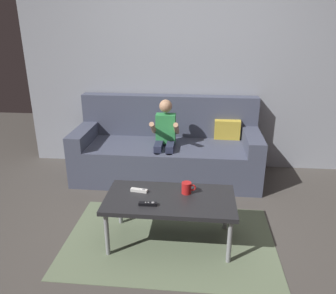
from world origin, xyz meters
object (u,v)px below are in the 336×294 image
Objects in this scene: person_seated_on_couch at (165,137)px; coffee_table at (170,202)px; game_remote_white_near_edge at (139,190)px; coffee_mug at (187,188)px; couch at (168,151)px; game_remote_black_center at (148,204)px.

coffee_table is (0.15, -1.09, -0.17)m from person_seated_on_couch.
game_remote_white_near_edge is 1.22× the size of coffee_mug.
game_remote_black_center is (-0.01, -1.40, 0.11)m from couch.
person_seated_on_couch is 6.51× the size of game_remote_white_near_edge.
coffee_table is at bearing -146.29° from coffee_mug.
coffee_mug reaches higher than game_remote_black_center.
game_remote_black_center is at bearing -142.31° from coffee_mug.
game_remote_white_near_edge and game_remote_black_center have the same top height.
game_remote_white_near_edge is at bearing -95.66° from couch.
coffee_table is at bearing 40.73° from game_remote_black_center.
couch reaches higher than coffee_mug.
person_seated_on_couch is 1.23m from game_remote_black_center.
game_remote_white_near_edge is (-0.12, -1.20, 0.11)m from couch.
coffee_table is 0.28m from game_remote_white_near_edge.
game_remote_white_near_edge is 0.23m from game_remote_black_center.
couch is at bearing 96.42° from coffee_table.
coffee_mug reaches higher than game_remote_white_near_edge.
game_remote_white_near_edge is at bearing 164.11° from coffee_table.
couch is 14.48× the size of game_remote_white_near_edge.
coffee_mug is (0.28, -1.00, -0.08)m from person_seated_on_couch.
person_seated_on_couch is at bearing 83.87° from game_remote_white_near_edge.
person_seated_on_couch reaches higher than coffee_mug.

